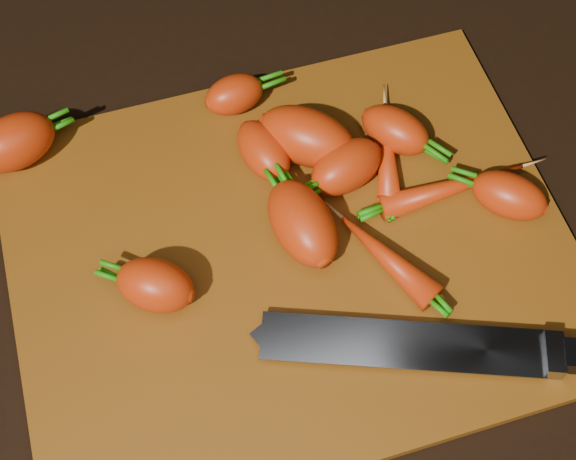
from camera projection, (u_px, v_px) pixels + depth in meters
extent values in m
cube|color=black|center=(291.00, 257.00, 0.74)|extent=(2.00, 2.00, 0.01)
cube|color=#7C410B|center=(291.00, 252.00, 0.73)|extent=(0.50, 0.40, 0.01)
ellipsoid|color=red|center=(14.00, 142.00, 0.75)|extent=(0.09, 0.07, 0.05)
ellipsoid|color=red|center=(155.00, 285.00, 0.68)|extent=(0.08, 0.08, 0.05)
ellipsoid|color=red|center=(307.00, 137.00, 0.75)|extent=(0.11, 0.10, 0.05)
ellipsoid|color=red|center=(302.00, 223.00, 0.71)|extent=(0.07, 0.10, 0.05)
ellipsoid|color=red|center=(346.00, 167.00, 0.74)|extent=(0.08, 0.07, 0.05)
ellipsoid|color=red|center=(234.00, 94.00, 0.78)|extent=(0.06, 0.05, 0.04)
ellipsoid|color=red|center=(509.00, 196.00, 0.73)|extent=(0.08, 0.08, 0.04)
ellipsoid|color=red|center=(387.00, 152.00, 0.76)|extent=(0.06, 0.12, 0.02)
ellipsoid|color=red|center=(453.00, 187.00, 0.74)|extent=(0.14, 0.03, 0.03)
ellipsoid|color=red|center=(387.00, 258.00, 0.70)|extent=(0.07, 0.11, 0.03)
ellipsoid|color=red|center=(263.00, 151.00, 0.75)|extent=(0.06, 0.08, 0.04)
ellipsoid|color=red|center=(395.00, 130.00, 0.76)|extent=(0.08, 0.08, 0.04)
cube|color=gray|center=(261.00, 335.00, 0.67)|extent=(0.24, 0.12, 0.00)
cube|color=gray|center=(410.00, 345.00, 0.67)|extent=(0.03, 0.04, 0.02)
cube|color=black|center=(500.00, 351.00, 0.67)|extent=(0.14, 0.07, 0.02)
cylinder|color=#B2B2B7|center=(478.00, 345.00, 0.66)|extent=(0.01, 0.01, 0.00)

